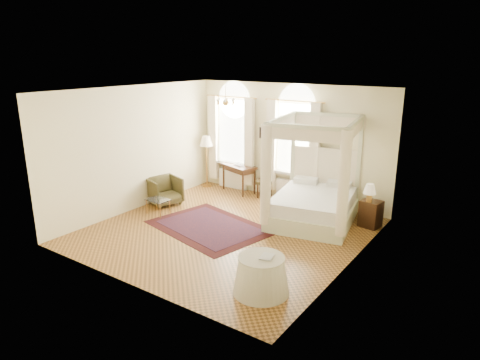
{
  "coord_description": "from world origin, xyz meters",
  "views": [
    {
      "loc": [
        5.62,
        -7.6,
        4.03
      ],
      "look_at": [
        0.09,
        0.4,
        1.19
      ],
      "focal_mm": 32.0,
      "sensor_mm": 36.0,
      "label": 1
    }
  ],
  "objects_px": {
    "nightstand": "(371,214)",
    "stool": "(265,183)",
    "side_table": "(261,275)",
    "writing_desk": "(239,169)",
    "floor_lamp": "(206,144)",
    "coffee_table": "(158,201)",
    "canopy_bed": "(314,199)",
    "armchair": "(164,191)"
  },
  "relations": [
    {
      "from": "writing_desk",
      "to": "coffee_table",
      "type": "xyz_separation_m",
      "value": [
        -0.64,
        -2.81,
        -0.35
      ]
    },
    {
      "from": "armchair",
      "to": "floor_lamp",
      "type": "xyz_separation_m",
      "value": [
        -0.09,
        2.0,
        1.0
      ]
    },
    {
      "from": "coffee_table",
      "to": "side_table",
      "type": "distance_m",
      "value": 4.63
    },
    {
      "from": "coffee_table",
      "to": "stool",
      "type": "bearing_deg",
      "value": 60.99
    },
    {
      "from": "stool",
      "to": "side_table",
      "type": "height_order",
      "value": "side_table"
    },
    {
      "from": "nightstand",
      "to": "stool",
      "type": "height_order",
      "value": "nightstand"
    },
    {
      "from": "stool",
      "to": "side_table",
      "type": "distance_m",
      "value": 5.32
    },
    {
      "from": "armchair",
      "to": "side_table",
      "type": "distance_m",
      "value": 5.32
    },
    {
      "from": "coffee_table",
      "to": "side_table",
      "type": "relative_size",
      "value": 0.61
    },
    {
      "from": "armchair",
      "to": "side_table",
      "type": "relative_size",
      "value": 0.84
    },
    {
      "from": "canopy_bed",
      "to": "writing_desk",
      "type": "bearing_deg",
      "value": 161.54
    },
    {
      "from": "stool",
      "to": "armchair",
      "type": "height_order",
      "value": "armchair"
    },
    {
      "from": "armchair",
      "to": "writing_desk",
      "type": "bearing_deg",
      "value": -8.51
    },
    {
      "from": "armchair",
      "to": "nightstand",
      "type": "bearing_deg",
      "value": -54.44
    },
    {
      "from": "floor_lamp",
      "to": "stool",
      "type": "bearing_deg",
      "value": 3.08
    },
    {
      "from": "armchair",
      "to": "stool",
      "type": "bearing_deg",
      "value": -24.93
    },
    {
      "from": "canopy_bed",
      "to": "side_table",
      "type": "bearing_deg",
      "value": -78.94
    },
    {
      "from": "writing_desk",
      "to": "floor_lamp",
      "type": "bearing_deg",
      "value": -174.48
    },
    {
      "from": "armchair",
      "to": "coffee_table",
      "type": "height_order",
      "value": "armchair"
    },
    {
      "from": "nightstand",
      "to": "writing_desk",
      "type": "height_order",
      "value": "writing_desk"
    },
    {
      "from": "stool",
      "to": "armchair",
      "type": "xyz_separation_m",
      "value": [
        -2.0,
        -2.12,
        -0.04
      ]
    },
    {
      "from": "nightstand",
      "to": "floor_lamp",
      "type": "height_order",
      "value": "floor_lamp"
    },
    {
      "from": "floor_lamp",
      "to": "nightstand",
      "type": "bearing_deg",
      "value": -3.85
    },
    {
      "from": "nightstand",
      "to": "side_table",
      "type": "height_order",
      "value": "side_table"
    },
    {
      "from": "armchair",
      "to": "floor_lamp",
      "type": "height_order",
      "value": "floor_lamp"
    },
    {
      "from": "canopy_bed",
      "to": "side_table",
      "type": "distance_m",
      "value": 3.66
    },
    {
      "from": "side_table",
      "to": "stool",
      "type": "bearing_deg",
      "value": 120.84
    },
    {
      "from": "nightstand",
      "to": "stool",
      "type": "distance_m",
      "value": 3.35
    },
    {
      "from": "canopy_bed",
      "to": "armchair",
      "type": "height_order",
      "value": "canopy_bed"
    },
    {
      "from": "side_table",
      "to": "canopy_bed",
      "type": "bearing_deg",
      "value": 101.06
    },
    {
      "from": "stool",
      "to": "coffee_table",
      "type": "bearing_deg",
      "value": -119.01
    },
    {
      "from": "canopy_bed",
      "to": "coffee_table",
      "type": "relative_size",
      "value": 4.45
    },
    {
      "from": "nightstand",
      "to": "writing_desk",
      "type": "bearing_deg",
      "value": 173.61
    },
    {
      "from": "nightstand",
      "to": "floor_lamp",
      "type": "distance_m",
      "value": 5.51
    },
    {
      "from": "stool",
      "to": "coffee_table",
      "type": "xyz_separation_m",
      "value": [
        -1.56,
        -2.81,
        -0.06
      ]
    },
    {
      "from": "writing_desk",
      "to": "floor_lamp",
      "type": "distance_m",
      "value": 1.35
    },
    {
      "from": "stool",
      "to": "armchair",
      "type": "distance_m",
      "value": 2.91
    },
    {
      "from": "stool",
      "to": "coffee_table",
      "type": "distance_m",
      "value": 3.21
    },
    {
      "from": "stool",
      "to": "floor_lamp",
      "type": "bearing_deg",
      "value": -176.92
    },
    {
      "from": "writing_desk",
      "to": "stool",
      "type": "relative_size",
      "value": 2.21
    },
    {
      "from": "nightstand",
      "to": "coffee_table",
      "type": "xyz_separation_m",
      "value": [
        -4.87,
        -2.33,
        0.04
      ]
    },
    {
      "from": "nightstand",
      "to": "stool",
      "type": "relative_size",
      "value": 1.17
    }
  ]
}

